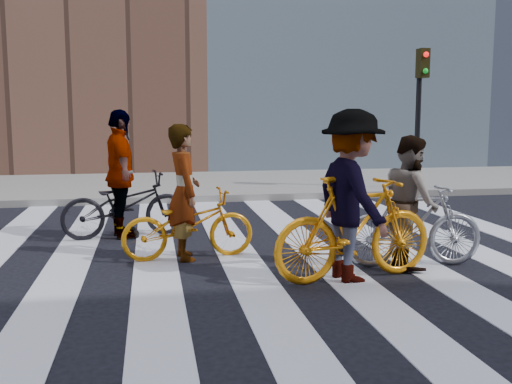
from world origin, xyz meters
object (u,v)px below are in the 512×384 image
object	(u,v)px
traffic_signal	(420,96)
rider_right	(351,196)
rider_left	(184,192)
bike_dark_rear	(125,205)
bike_silver_mid	(413,225)
rider_rear	(121,174)
bike_yellow_left	(188,224)
bike_yellow_right	(355,228)
rider_mid	(410,202)

from	to	relation	value
traffic_signal	rider_right	xyz separation A→B (m)	(-3.84, -6.46, -1.29)
rider_left	rider_right	xyz separation A→B (m)	(1.83, -1.34, 0.10)
bike_dark_rear	rider_left	bearing A→B (deg)	-162.59
bike_silver_mid	rider_rear	world-z (taller)	rider_rear
bike_yellow_left	bike_dark_rear	world-z (taller)	bike_dark_rear
bike_silver_mid	rider_left	world-z (taller)	rider_left
traffic_signal	bike_yellow_left	size ratio (longest dim) A/B	1.90
bike_dark_rear	rider_right	size ratio (longest dim) A/B	0.98
bike_yellow_right	rider_mid	bearing A→B (deg)	-74.22
traffic_signal	bike_yellow_left	bearing A→B (deg)	-137.63
rider_left	rider_right	distance (m)	2.27
bike_yellow_right	bike_dark_rear	world-z (taller)	bike_yellow_right
rider_left	bike_silver_mid	bearing A→B (deg)	-115.15
traffic_signal	rider_rear	size ratio (longest dim) A/B	1.69
traffic_signal	rider_left	distance (m)	7.76
bike_yellow_left	bike_silver_mid	xyz separation A→B (m)	(2.75, -0.90, 0.07)
rider_mid	rider_rear	bearing A→B (deg)	61.20
bike_yellow_right	rider_mid	distance (m)	1.00
rider_rear	rider_left	bearing A→B (deg)	-161.15
rider_left	rider_mid	bearing A→B (deg)	-115.45
rider_right	rider_rear	world-z (taller)	rider_right
bike_yellow_left	bike_silver_mid	size ratio (longest dim) A/B	0.99
bike_dark_rear	rider_right	xyz separation A→B (m)	(2.65, -2.85, 0.48)
rider_right	rider_rear	size ratio (longest dim) A/B	1.00
bike_yellow_right	rider_right	distance (m)	0.38
traffic_signal	rider_right	world-z (taller)	traffic_signal
rider_left	traffic_signal	bearing A→B (deg)	-55.17
bike_silver_mid	rider_rear	bearing A→B (deg)	61.56
rider_right	rider_rear	distance (m)	3.92
bike_yellow_right	rider_left	size ratio (longest dim) A/B	1.14
bike_silver_mid	bike_dark_rear	bearing A→B (deg)	61.20
bike_silver_mid	rider_mid	bearing A→B (deg)	94.87
traffic_signal	rider_mid	xyz separation A→B (m)	(-2.92, -6.02, -1.45)
traffic_signal	bike_dark_rear	bearing A→B (deg)	-150.89
bike_dark_rear	bike_silver_mid	bearing A→B (deg)	-134.82
bike_dark_rear	rider_rear	bearing A→B (deg)	78.84
rider_right	rider_rear	bearing A→B (deg)	32.54
bike_yellow_right	bike_silver_mid	bearing A→B (deg)	-75.48
rider_mid	rider_right	world-z (taller)	rider_right
bike_yellow_right	bike_dark_rear	distance (m)	3.93
bike_yellow_left	rider_rear	bearing A→B (deg)	24.12
bike_yellow_left	bike_silver_mid	bearing A→B (deg)	-115.45
bike_yellow_right	rider_mid	world-z (taller)	rider_mid
bike_yellow_right	rider_rear	bearing A→B (deg)	33.07
rider_left	rider_rear	xyz separation A→B (m)	(-0.87, 1.51, 0.09)
bike_yellow_right	traffic_signal	bearing A→B (deg)	-41.29
bike_yellow_right	bike_yellow_left	bearing A→B (deg)	42.85
bike_silver_mid	bike_dark_rear	distance (m)	4.35
bike_dark_rear	rider_right	world-z (taller)	rider_right
bike_yellow_right	bike_dark_rear	xyz separation A→B (m)	(-2.70, 2.85, -0.10)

